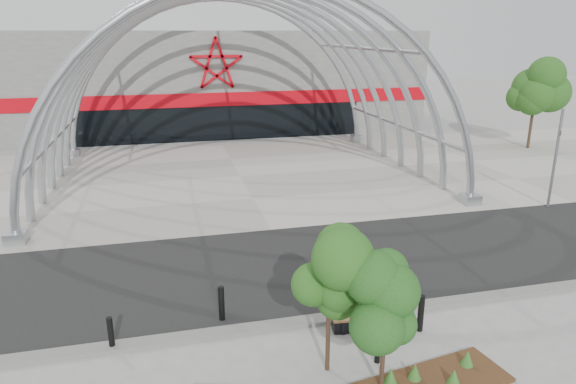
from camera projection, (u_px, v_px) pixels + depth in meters
name	position (u px, v px, depth m)	size (l,w,h in m)	color
ground	(321.00, 316.00, 15.01)	(140.00, 140.00, 0.00)	gray
road	(291.00, 265.00, 18.25)	(140.00, 7.00, 0.02)	black
forecourt	(240.00, 176.00, 29.36)	(60.00, 17.00, 0.04)	#9D988C
kerb	(323.00, 319.00, 14.76)	(60.00, 0.50, 0.12)	#62625E
arena_building	(208.00, 79.00, 44.79)	(34.00, 15.24, 8.00)	slate
vault_canopy	(240.00, 176.00, 29.36)	(20.80, 15.80, 20.36)	#A1A6AC
signal_pole	(555.00, 157.00, 23.61)	(0.20, 0.66, 4.65)	slate
street_tree_0	(330.00, 280.00, 11.93)	(1.50, 1.50, 3.42)	black
street_tree_1	(386.00, 303.00, 11.31)	(1.33, 1.33, 3.15)	#311F14
bench_1	(369.00, 322.00, 14.34)	(2.16, 0.70, 0.44)	black
bollard_0	(111.00, 334.00, 13.32)	(0.15, 0.15, 0.94)	black
bollard_1	(222.00, 304.00, 14.67)	(0.17, 0.17, 1.06)	black
bollard_2	(378.00, 347.00, 12.81)	(0.14, 0.14, 0.90)	black
bollard_3	(385.00, 284.00, 15.89)	(0.16, 0.16, 1.00)	black
bollard_4	(421.00, 313.00, 14.15)	(0.17, 0.17, 1.08)	black
bg_tree_1	(536.00, 88.00, 35.18)	(2.70, 2.70, 5.91)	black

